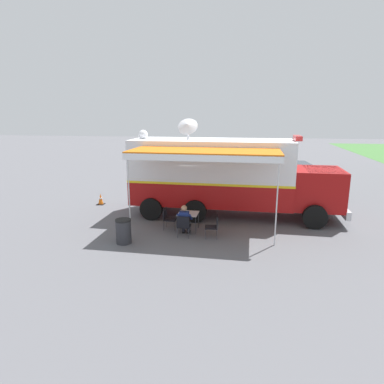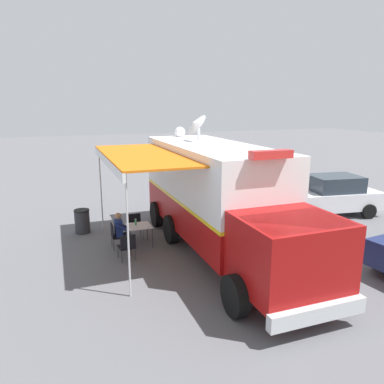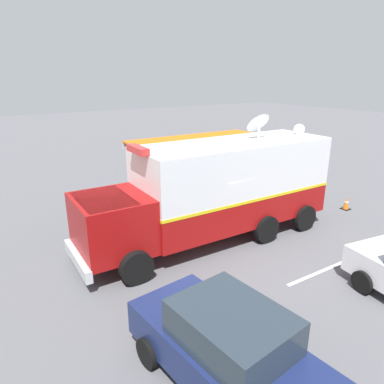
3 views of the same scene
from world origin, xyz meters
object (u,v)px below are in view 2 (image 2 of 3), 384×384
at_px(folding_table, 139,227).
at_px(folding_chair_at_table, 116,234).
at_px(trash_bin, 82,221).
at_px(folding_chair_beside_table, 135,224).
at_px(seated_responder, 121,229).
at_px(traffic_cone, 178,196).
at_px(command_truck, 218,195).
at_px(water_bottle, 136,222).
at_px(folding_chair_spare_by_truck, 127,245).
at_px(car_behind_truck, 331,195).

height_order(folding_table, folding_chair_at_table, folding_chair_at_table).
bearing_deg(trash_bin, folding_chair_beside_table, 144.08).
bearing_deg(seated_responder, traffic_cone, -127.10).
height_order(folding_table, seated_responder, seated_responder).
relative_size(command_truck, traffic_cone, 16.47).
bearing_deg(command_truck, seated_responder, -27.13).
distance_m(folding_table, seated_responder, 0.61).
bearing_deg(water_bottle, seated_responder, 5.90).
height_order(folding_chair_spare_by_truck, car_behind_truck, car_behind_truck).
height_order(water_bottle, folding_chair_spare_by_truck, water_bottle).
bearing_deg(folding_chair_beside_table, trash_bin, -35.92).
relative_size(folding_chair_spare_by_truck, car_behind_truck, 0.20).
bearing_deg(seated_responder, folding_chair_beside_table, -128.96).
relative_size(folding_table, traffic_cone, 1.42).
distance_m(folding_chair_at_table, seated_responder, 0.23).
relative_size(folding_chair_spare_by_truck, seated_responder, 0.70).
height_order(folding_chair_at_table, seated_responder, seated_responder).
bearing_deg(water_bottle, command_truck, 147.17).
height_order(folding_chair_at_table, folding_chair_beside_table, same).
relative_size(folding_chair_at_table, traffic_cone, 1.50).
bearing_deg(seated_responder, trash_bin, -62.39).
height_order(water_bottle, traffic_cone, water_bottle).
relative_size(command_truck, folding_chair_spare_by_truck, 10.98).
xyz_separation_m(folding_chair_at_table, trash_bin, (0.90, -2.07, -0.06)).
bearing_deg(car_behind_truck, seated_responder, 2.71).
bearing_deg(traffic_cone, car_behind_truck, 139.90).
bearing_deg(folding_chair_spare_by_truck, traffic_cone, -122.08).
bearing_deg(folding_chair_spare_by_truck, folding_chair_at_table, -83.21).
height_order(folding_table, car_behind_truck, car_behind_truck).
bearing_deg(folding_chair_beside_table, seated_responder, 51.04).
xyz_separation_m(water_bottle, folding_chair_beside_table, (-0.14, -0.76, -0.32)).
bearing_deg(folding_table, traffic_cone, -122.31).
relative_size(folding_table, car_behind_truck, 0.18).
distance_m(trash_bin, car_behind_truck, 10.63).
bearing_deg(car_behind_truck, command_truck, 16.55).
height_order(folding_chair_spare_by_truck, trash_bin, trash_bin).
height_order(folding_chair_beside_table, traffic_cone, folding_chair_beside_table).
distance_m(water_bottle, trash_bin, 2.61).
xyz_separation_m(folding_table, folding_chair_spare_by_truck, (0.66, 1.10, -0.16)).
bearing_deg(water_bottle, car_behind_truck, -177.48).
xyz_separation_m(folding_chair_beside_table, car_behind_truck, (-8.75, 0.37, 0.37)).
bearing_deg(trash_bin, car_behind_truck, 171.15).
bearing_deg(car_behind_truck, trash_bin, -8.85).
bearing_deg(trash_bin, folding_chair_spare_by_truck, 107.82).
xyz_separation_m(folding_table, trash_bin, (1.70, -2.11, -0.22)).
bearing_deg(seated_responder, folding_table, 176.70).
relative_size(seated_responder, traffic_cone, 2.16).
bearing_deg(folding_table, water_bottle, -42.82).
relative_size(trash_bin, car_behind_truck, 0.21).
xyz_separation_m(seated_responder, trash_bin, (1.09, -2.08, -0.20)).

